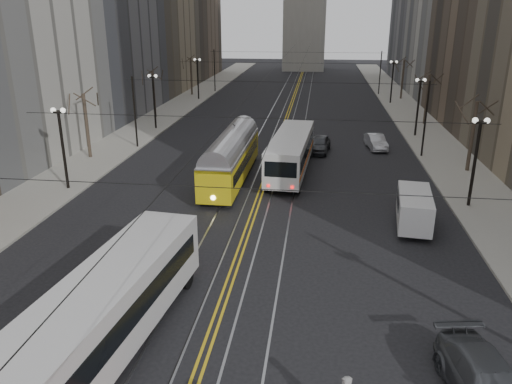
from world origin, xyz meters
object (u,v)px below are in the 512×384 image
(cargo_van, at_px, (414,211))
(pedestrian_d, at_px, (60,376))
(transit_bus, at_px, (106,316))
(streetcar, at_px, (231,162))
(rear_bus, at_px, (291,154))
(sedan_silver, at_px, (376,142))
(sedan_grey, at_px, (319,144))

(cargo_van, distance_m, pedestrian_d, 20.81)
(transit_bus, distance_m, streetcar, 20.62)
(rear_bus, distance_m, cargo_van, 12.45)
(transit_bus, bearing_deg, sedan_silver, 74.12)
(streetcar, bearing_deg, rear_bus, 30.15)
(transit_bus, bearing_deg, cargo_van, 51.57)
(streetcar, xyz_separation_m, sedan_grey, (6.50, 9.11, -0.73))
(cargo_van, bearing_deg, pedestrian_d, -124.36)
(rear_bus, distance_m, sedan_grey, 7.09)
(transit_bus, xyz_separation_m, streetcar, (1.00, 20.59, -0.09))
(rear_bus, relative_size, sedan_silver, 2.88)
(streetcar, distance_m, sedan_silver, 16.04)
(cargo_van, bearing_deg, sedan_silver, 97.57)
(sedan_grey, relative_size, sedan_silver, 1.07)
(streetcar, relative_size, sedan_grey, 2.87)
(transit_bus, height_order, rear_bus, transit_bus)
(transit_bus, height_order, pedestrian_d, transit_bus)
(sedan_grey, height_order, pedestrian_d, pedestrian_d)
(sedan_silver, distance_m, pedestrian_d, 36.48)
(sedan_grey, bearing_deg, cargo_van, -63.78)
(transit_bus, bearing_deg, streetcar, 93.30)
(transit_bus, xyz_separation_m, rear_bus, (5.30, 23.01, -0.03))
(transit_bus, height_order, sedan_grey, transit_bus)
(transit_bus, distance_m, cargo_van, 18.64)
(transit_bus, xyz_separation_m, pedestrian_d, (-0.54, -2.46, -0.64))
(rear_bus, xyz_separation_m, cargo_van, (7.76, -9.73, -0.48))
(streetcar, relative_size, cargo_van, 2.65)
(sedan_silver, bearing_deg, rear_bus, -139.40)
(transit_bus, relative_size, cargo_van, 2.64)
(rear_bus, relative_size, cargo_van, 2.48)
(rear_bus, bearing_deg, transit_bus, -99.47)
(cargo_van, relative_size, sedan_silver, 1.16)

